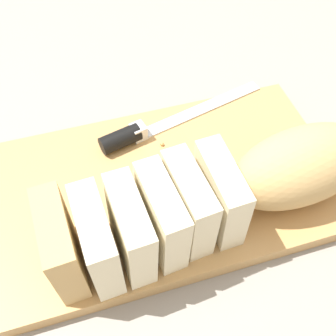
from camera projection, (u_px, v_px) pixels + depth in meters
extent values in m
plane|color=gray|center=(168.00, 191.00, 0.54)|extent=(3.00, 3.00, 0.00)
cube|color=tan|center=(168.00, 186.00, 0.53)|extent=(0.47, 0.29, 0.02)
ellipsoid|color=tan|center=(301.00, 166.00, 0.47)|extent=(0.20, 0.10, 0.10)
cube|color=beige|center=(220.00, 194.00, 0.45)|extent=(0.03, 0.09, 0.10)
cube|color=beige|center=(190.00, 203.00, 0.44)|extent=(0.04, 0.10, 0.10)
cube|color=beige|center=(161.00, 217.00, 0.43)|extent=(0.04, 0.10, 0.10)
cube|color=beige|center=(130.00, 230.00, 0.42)|extent=(0.04, 0.09, 0.10)
cube|color=beige|center=(97.00, 241.00, 0.41)|extent=(0.03, 0.09, 0.10)
cube|color=tan|center=(61.00, 245.00, 0.41)|extent=(0.03, 0.09, 0.10)
cube|color=silver|center=(201.00, 109.00, 0.60)|extent=(0.22, 0.06, 0.00)
cylinder|color=black|center=(120.00, 139.00, 0.55)|extent=(0.06, 0.04, 0.03)
cube|color=silver|center=(138.00, 132.00, 0.56)|extent=(0.02, 0.02, 0.02)
sphere|color=tan|center=(162.00, 144.00, 0.56)|extent=(0.01, 0.01, 0.01)
sphere|color=tan|center=(189.00, 156.00, 0.54)|extent=(0.01, 0.01, 0.01)
sphere|color=tan|center=(180.00, 164.00, 0.54)|extent=(0.01, 0.01, 0.01)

